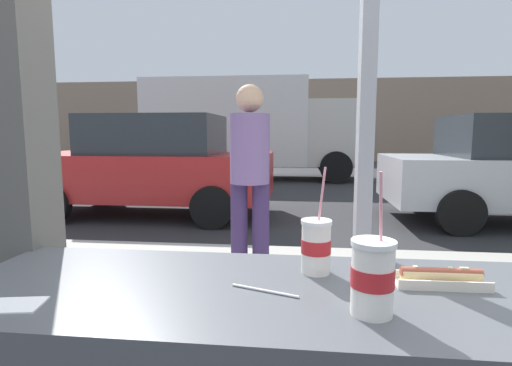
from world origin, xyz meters
TOP-DOWN VIEW (x-y plane):
  - ground_plane at (0.00, 8.00)m, footprint 60.00×60.00m
  - sidewalk_strip at (0.00, 1.60)m, footprint 16.00×2.80m
  - window_wall at (0.00, 0.08)m, footprint 3.09×0.20m
  - building_facade_far at (0.00, 19.57)m, footprint 28.00×1.20m
  - soda_cup_left at (-0.16, -0.12)m, footprint 0.09×0.09m
  - soda_cup_right at (-0.05, -0.39)m, footprint 0.10×0.10m
  - hotdog_tray_far at (0.17, -0.19)m, footprint 0.24×0.09m
  - loose_straw at (-0.30, -0.29)m, footprint 0.18×0.07m
  - napkin_wrapper at (-0.89, -0.44)m, footprint 0.13×0.11m
  - parked_car_red at (-2.73, 5.25)m, footprint 4.11×1.99m
  - box_truck at (-1.73, 10.98)m, footprint 6.63×2.44m
  - pedestrian at (-0.62, 1.90)m, footprint 0.32×0.32m

SIDE VIEW (x-z plane):
  - ground_plane at x=0.00m, z-range 0.00..0.00m
  - sidewalk_strip at x=0.00m, z-range 0.00..0.16m
  - parked_car_red at x=-2.73m, z-range 0.01..1.72m
  - napkin_wrapper at x=-0.89m, z-range 0.99..1.00m
  - loose_straw at x=-0.30m, z-range 0.99..1.00m
  - hotdog_tray_far at x=0.17m, z-range 0.99..1.04m
  - soda_cup_left at x=-0.16m, z-range 0.92..1.24m
  - soda_cup_right at x=-0.05m, z-range 0.92..1.25m
  - pedestrian at x=-0.62m, z-range 0.28..1.91m
  - box_truck at x=-1.73m, z-range 0.13..3.12m
  - window_wall at x=0.00m, z-range 0.35..3.25m
  - building_facade_far at x=0.00m, z-range 0.00..4.06m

